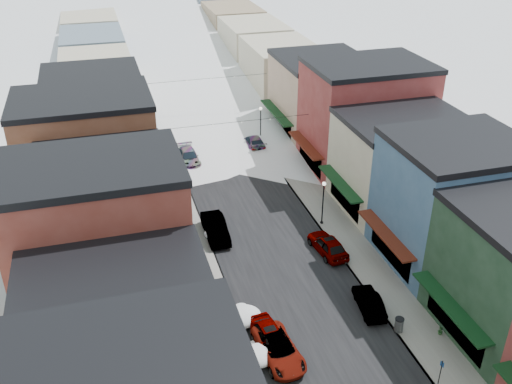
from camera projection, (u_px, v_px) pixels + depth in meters
road at (198, 113)px, 77.24m from camera, size 10.00×160.00×0.01m
sidewalk_left at (149, 117)px, 75.60m from camera, size 3.20×160.00×0.15m
sidewalk_right at (245, 107)px, 78.81m from camera, size 3.20×160.00×0.15m
curb_left at (160, 116)px, 75.98m from camera, size 0.10×160.00×0.15m
curb_right at (234, 109)px, 78.43m from camera, size 0.10×160.00×0.15m
bldg_l_cream at (122, 347)px, 31.66m from camera, size 11.30×8.20×9.50m
bldg_l_brick_near at (102, 248)px, 37.58m from camera, size 12.30×8.20×12.50m
bldg_l_grayblue at (106, 208)px, 45.71m from camera, size 11.30×9.20×9.00m
bldg_l_brick_far at (89, 153)px, 52.59m from camera, size 13.30×9.20×11.00m
bldg_l_tan at (96, 119)px, 61.51m from camera, size 11.30×11.20×10.00m
bldg_r_blue at (452, 202)px, 45.01m from camera, size 11.30×9.20×10.50m
bldg_r_cream at (401, 162)px, 53.09m from camera, size 12.30×9.20×9.00m
bldg_r_brick_far at (365, 116)px, 60.21m from camera, size 13.30×9.20×11.50m
bldg_r_tan at (320, 96)px, 68.89m from camera, size 11.30×11.20×9.50m
distant_blocks at (170, 43)px, 94.74m from camera, size 34.00×55.00×8.00m
overhead_cables at (216, 98)px, 63.73m from camera, size 16.40×15.04×0.04m
car_white_suv at (279, 349)px, 37.11m from camera, size 2.75×5.21×1.40m
car_silver_sedan at (271, 337)px, 38.08m from camera, size 2.16×4.50×1.48m
car_dark_hatch at (215, 228)px, 49.86m from camera, size 1.81×5.13×1.69m
car_silver_wagon at (189, 157)px, 63.05m from camera, size 2.17×5.18×1.50m
car_green_sedan at (369, 302)px, 41.33m from camera, size 1.98×4.26×1.35m
car_gray_suv at (328, 245)px, 47.68m from camera, size 2.40×4.86×1.59m
car_black_sedan at (254, 142)px, 66.74m from camera, size 2.10×5.15×1.49m
car_lane_silver at (185, 117)px, 73.78m from camera, size 1.93×4.23×1.41m
car_lane_white at (197, 93)px, 82.44m from camera, size 2.62×5.22×1.42m
parking_sign at (441, 371)px, 34.64m from camera, size 0.09×0.27×2.01m
trash_can at (399, 325)px, 39.19m from camera, size 0.63×0.63×1.08m
streetlamp_near at (323, 198)px, 50.68m from camera, size 0.35×0.35×4.20m
streetlamp_far at (261, 121)px, 66.50m from camera, size 0.38×0.38×4.54m
planter_far at (440, 331)px, 39.02m from camera, size 0.46×0.46×0.59m
snow_pile_near at (258, 355)px, 36.98m from camera, size 2.45×2.70×1.03m
snow_pile_mid at (242, 316)px, 40.23m from camera, size 2.68×2.85×1.13m
snow_pile_far at (216, 232)px, 50.02m from camera, size 2.10×2.49×0.89m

